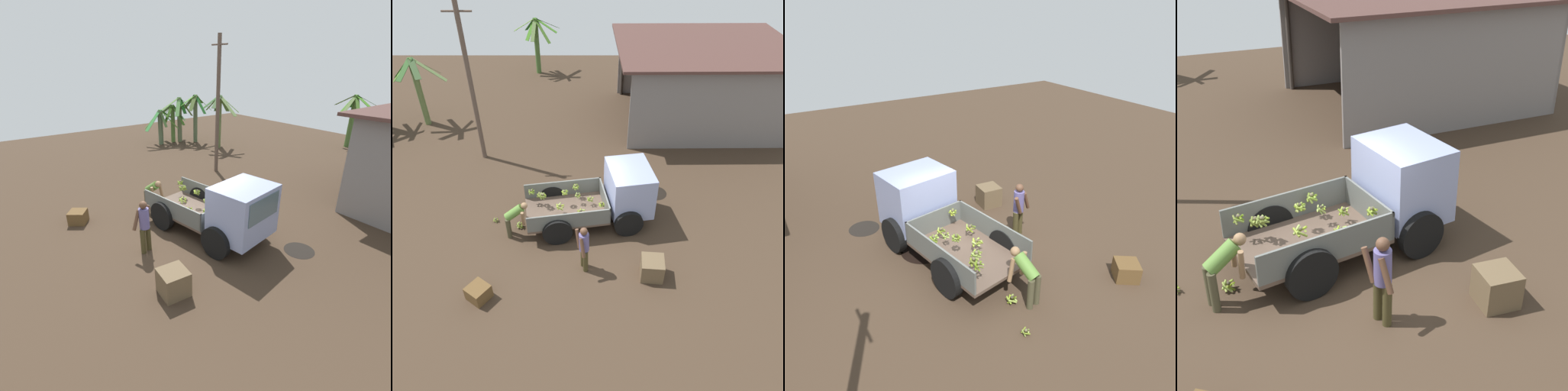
# 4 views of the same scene
# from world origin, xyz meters

# --- Properties ---
(ground) EXTENTS (36.00, 36.00, 0.00)m
(ground) POSITION_xyz_m (0.00, 0.00, 0.00)
(ground) COLOR #3E2E21
(mud_patch_0) EXTENTS (0.90, 0.90, 0.01)m
(mud_patch_0) POSITION_xyz_m (2.76, 1.95, 0.00)
(mud_patch_0) COLOR black
(mud_patch_0) RESTS_ON ground
(mud_patch_1) EXTENTS (1.28, 1.28, 0.01)m
(mud_patch_1) POSITION_xyz_m (0.80, 0.87, 0.00)
(mud_patch_1) COLOR black
(mud_patch_1) RESTS_ON ground
(cargo_truck) EXTENTS (4.43, 2.61, 2.01)m
(cargo_truck) POSITION_xyz_m (1.12, 0.57, 1.06)
(cargo_truck) COLOR brown
(cargo_truck) RESTS_ON ground
(utility_pole) EXTENTS (1.06, 0.18, 6.33)m
(utility_pole) POSITION_xyz_m (-4.33, 4.55, 3.23)
(utility_pole) COLOR brown
(utility_pole) RESTS_ON ground
(banana_palm_0) EXTENTS (1.70, 2.61, 2.28)m
(banana_palm_0) POSITION_xyz_m (-10.76, 5.03, 1.21)
(banana_palm_0) COLOR #526546
(banana_palm_0) RESTS_ON ground
(banana_palm_1) EXTENTS (2.65, 2.30, 2.51)m
(banana_palm_1) POSITION_xyz_m (-10.87, 6.07, 1.37)
(banana_palm_1) COLOR #557B38
(banana_palm_1) RESTS_ON ground
(banana_palm_2) EXTENTS (2.46, 2.02, 3.16)m
(banana_palm_2) POSITION_xyz_m (-9.94, 7.30, 1.72)
(banana_palm_2) COLOR #506242
(banana_palm_2) RESTS_ON ground
(banana_palm_3) EXTENTS (2.70, 2.14, 3.29)m
(banana_palm_3) POSITION_xyz_m (-2.94, 14.62, 1.82)
(banana_palm_3) COLOR #476C31
(banana_palm_3) RESTS_ON ground
(banana_palm_4) EXTENTS (2.71, 2.08, 3.29)m
(banana_palm_4) POSITION_xyz_m (-7.80, 7.63, 1.81)
(banana_palm_4) COLOR #5B6F3B
(banana_palm_4) RESTS_ON ground
(banana_palm_5) EXTENTS (2.21, 2.72, 2.99)m
(banana_palm_5) POSITION_xyz_m (-10.64, 6.47, 1.62)
(banana_palm_5) COLOR #5F6C49
(banana_palm_5) RESTS_ON ground
(person_foreground_visitor) EXTENTS (0.47, 0.72, 1.64)m
(person_foreground_visitor) POSITION_xyz_m (0.06, -1.78, 0.91)
(person_foreground_visitor) COLOR #3F381D
(person_foreground_visitor) RESTS_ON ground
(person_worker_loading) EXTENTS (0.80, 0.60, 1.28)m
(person_worker_loading) POSITION_xyz_m (-2.22, -0.29, 0.77)
(person_worker_loading) COLOR #45412B
(person_worker_loading) RESTS_ON ground
(banana_bunch_on_ground_0) EXTENTS (0.18, 0.18, 0.16)m
(banana_bunch_on_ground_0) POSITION_xyz_m (-3.04, 0.33, 0.09)
(banana_bunch_on_ground_0) COLOR brown
(banana_bunch_on_ground_0) RESTS_ON ground
(banana_bunch_on_ground_1) EXTENTS (0.26, 0.26, 0.20)m
(banana_bunch_on_ground_1) POSITION_xyz_m (-2.14, 0.03, 0.11)
(banana_bunch_on_ground_1) COLOR #413B2A
(banana_bunch_on_ground_1) RESTS_ON ground
(wooden_crate_0) EXTENTS (0.78, 0.78, 0.45)m
(wooden_crate_0) POSITION_xyz_m (-2.89, -2.89, 0.22)
(wooden_crate_0) COLOR brown
(wooden_crate_0) RESTS_ON ground
(wooden_crate_1) EXTENTS (0.72, 0.72, 0.66)m
(wooden_crate_1) POSITION_xyz_m (2.09, -2.08, 0.33)
(wooden_crate_1) COLOR brown
(wooden_crate_1) RESTS_ON ground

